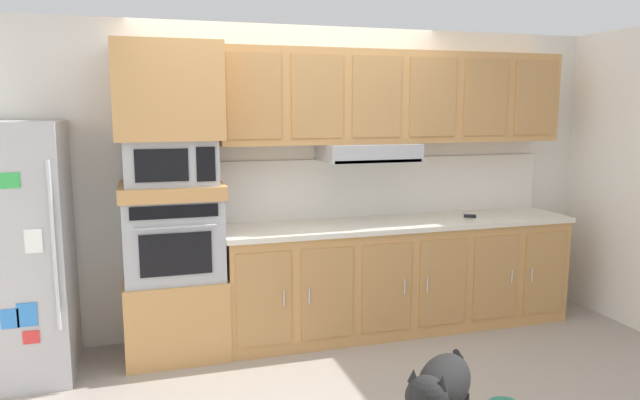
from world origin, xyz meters
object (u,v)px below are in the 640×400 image
microwave (171,162)px  dog (441,388)px  built_in_oven (174,237)px  refrigerator (10,252)px  screwdriver (470,216)px

microwave → dog: (1.26, -1.79, -1.07)m
microwave → built_in_oven: bearing=179.2°
built_in_oven → microwave: size_ratio=1.09×
built_in_oven → dog: built_in_oven is taller
refrigerator → dog: (2.34, -1.72, -0.49)m
built_in_oven → dog: size_ratio=1.01×
microwave → dog: 2.43m
built_in_oven → screwdriver: 2.46m
dog → screwdriver: bearing=-171.2°
screwdriver → dog: (-1.20, -1.75, -0.55)m
built_in_oven → screwdriver: built_in_oven is taller
refrigerator → built_in_oven: refrigerator is taller
built_in_oven → microwave: 0.56m
microwave → dog: size_ratio=0.93×
built_in_oven → microwave: (0.00, -0.00, 0.56)m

